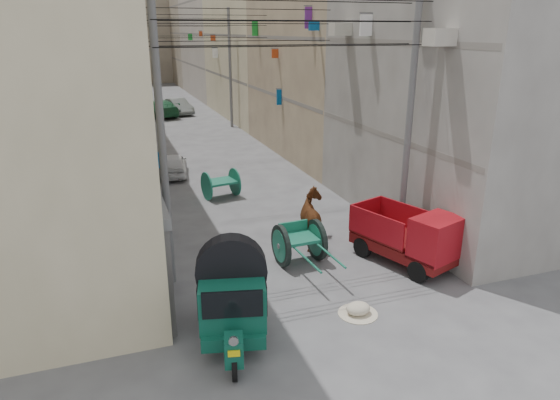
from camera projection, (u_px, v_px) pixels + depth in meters
name	position (u px, v px, depth m)	size (l,w,h in m)	color
ground	(405.00, 392.00, 9.55)	(140.00, 140.00, 0.00)	#4B4B4D
building_row_left	(50.00, 32.00, 35.44)	(8.00, 62.00, 14.00)	beige
building_row_right	(264.00, 31.00, 40.44)	(8.00, 62.00, 14.00)	gray
end_cap_building	(135.00, 30.00, 66.40)	(22.00, 10.00, 13.00)	#AFA289
shutters_left	(143.00, 186.00, 17.11)	(0.18, 14.40, 2.88)	#4B4B50
signboards	(195.00, 90.00, 27.78)	(8.22, 40.52, 5.67)	#BB4119
ac_units	(389.00, 0.00, 15.13)	(0.70, 6.55, 3.35)	#B6AFA3
utility_poles	(212.00, 88.00, 23.44)	(7.40, 22.20, 8.00)	slate
overhead_cables	(222.00, 25.00, 20.22)	(7.40, 22.52, 1.12)	black
auto_rickshaw	(232.00, 295.00, 10.85)	(1.94, 2.79, 1.89)	black
tonga_cart	(299.00, 242.00, 14.72)	(1.36, 2.81, 1.24)	black
mini_truck	(414.00, 241.00, 14.33)	(2.33, 3.40, 1.75)	black
second_cart	(221.00, 183.00, 20.46)	(1.51, 1.39, 1.16)	#16624A
feed_sack	(358.00, 309.00, 12.14)	(0.61, 0.49, 0.30)	beige
horse	(316.00, 220.00, 15.87)	(0.92, 2.02, 1.71)	brown
distant_car_white	(173.00, 164.00, 23.66)	(1.26, 3.13, 1.07)	silver
distant_car_grey	(178.00, 106.00, 40.88)	(1.32, 3.80, 1.25)	slate
distant_car_green	(160.00, 108.00, 39.70)	(1.83, 4.49, 1.30)	#206039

